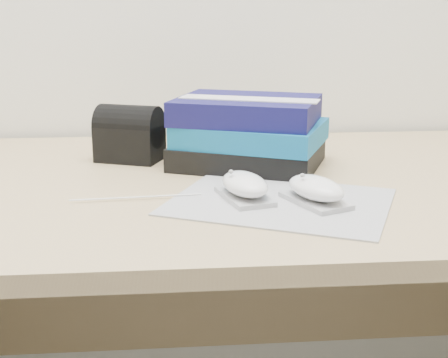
{
  "coord_description": "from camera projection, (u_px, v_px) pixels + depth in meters",
  "views": [
    {
      "loc": [
        -0.18,
        0.5,
        1.03
      ],
      "look_at": [
        -0.09,
        1.43,
        0.77
      ],
      "focal_mm": 50.0,
      "sensor_mm": 36.0,
      "label": 1
    }
  ],
  "objects": [
    {
      "name": "pouch",
      "position": [
        129.0,
        134.0,
        1.25
      ],
      "size": [
        0.15,
        0.12,
        0.11
      ],
      "color": "black",
      "rests_on": "desk"
    },
    {
      "name": "mousepad",
      "position": [
        280.0,
        202.0,
        0.99
      ],
      "size": [
        0.41,
        0.38,
        0.0
      ],
      "primitive_type": "cube",
      "rotation": [
        0.0,
        0.0,
        -0.43
      ],
      "color": "gray",
      "rests_on": "desk"
    },
    {
      "name": "usb_cable",
      "position": [
        136.0,
        197.0,
        1.0
      ],
      "size": [
        0.21,
        0.02,
        0.0
      ],
      "primitive_type": "cylinder",
      "rotation": [
        0.0,
        1.57,
        0.08
      ],
      "color": "white",
      "rests_on": "mousepad"
    },
    {
      "name": "mouse_front",
      "position": [
        316.0,
        190.0,
        0.97
      ],
      "size": [
        0.1,
        0.13,
        0.05
      ],
      "color": "#ACACAF",
      "rests_on": "mousepad"
    },
    {
      "name": "mouse_rear",
      "position": [
        245.0,
        186.0,
        0.99
      ],
      "size": [
        0.09,
        0.13,
        0.05
      ],
      "color": "#ABABAD",
      "rests_on": "mousepad"
    },
    {
      "name": "book_stack",
      "position": [
        249.0,
        132.0,
        1.21
      ],
      "size": [
        0.33,
        0.3,
        0.13
      ],
      "color": "black",
      "rests_on": "desk"
    },
    {
      "name": "desk",
      "position": [
        262.0,
        281.0,
        1.26
      ],
      "size": [
        1.6,
        0.8,
        0.73
      ],
      "color": "tan",
      "rests_on": "ground"
    }
  ]
}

